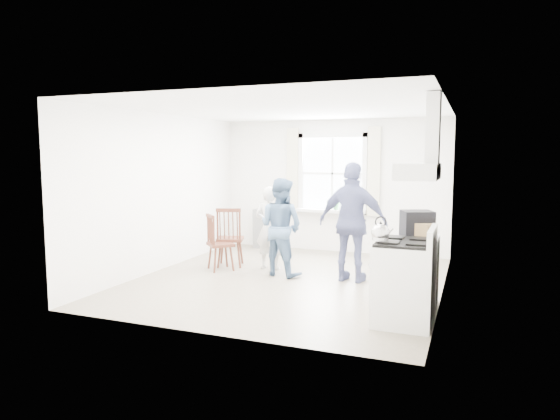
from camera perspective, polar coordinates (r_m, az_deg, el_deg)
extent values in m
cube|color=gray|center=(7.76, 1.00, -8.06)|extent=(4.62, 5.12, 0.02)
cube|color=white|center=(9.94, 6.07, 2.74)|extent=(4.62, 0.04, 2.64)
cube|color=white|center=(5.27, -8.54, -0.54)|extent=(4.62, 0.04, 2.64)
cube|color=white|center=(8.60, -13.33, 2.03)|extent=(0.04, 5.12, 2.64)
cube|color=white|center=(7.09, 18.50, 0.98)|extent=(0.04, 5.12, 2.64)
cube|color=white|center=(7.55, 1.04, 11.57)|extent=(4.62, 5.12, 0.02)
cube|color=white|center=(9.89, 6.03, 4.17)|extent=(1.20, 0.02, 1.40)
cube|color=white|center=(9.86, 6.03, 8.49)|extent=(1.38, 0.09, 0.09)
cube|color=white|center=(9.92, 5.93, -0.14)|extent=(1.38, 0.09, 0.09)
cube|color=white|center=(10.06, 2.43, 4.24)|extent=(0.09, 0.09, 1.58)
cube|color=white|center=(9.71, 9.66, 4.08)|extent=(0.09, 0.09, 1.58)
cube|color=white|center=(9.85, 5.82, -0.10)|extent=(1.38, 0.24, 0.06)
cube|color=beige|center=(10.10, 1.46, 4.53)|extent=(0.24, 0.05, 1.70)
cube|color=beige|center=(9.66, 10.67, 4.34)|extent=(0.24, 0.05, 1.70)
cube|color=white|center=(5.74, 15.47, 4.28)|extent=(0.45, 0.76, 0.18)
cube|color=white|center=(5.73, 17.12, 8.93)|extent=(0.14, 0.30, 0.76)
cube|color=slate|center=(10.32, -1.80, -2.12)|extent=(0.40, 0.30, 0.80)
cube|color=white|center=(5.93, 13.98, -8.14)|extent=(0.65, 0.76, 0.92)
cube|color=black|center=(5.83, 14.10, -3.62)|extent=(0.61, 0.72, 0.03)
cube|color=white|center=(5.79, 17.03, -2.92)|extent=(0.06, 0.76, 0.20)
cylinder|color=silver|center=(5.93, 10.72, -5.69)|extent=(0.02, 0.61, 0.02)
sphere|color=silver|center=(5.70, 11.40, -2.58)|extent=(0.21, 0.21, 0.21)
cylinder|color=silver|center=(5.71, 11.39, -3.19)|extent=(0.18, 0.18, 0.04)
torus|color=black|center=(5.69, 11.43, -1.35)|extent=(0.13, 0.04, 0.13)
cube|color=white|center=(6.60, 15.41, -6.79)|extent=(0.50, 0.55, 0.90)
cube|color=black|center=(6.48, 15.37, -2.20)|extent=(0.46, 0.44, 0.17)
cube|color=black|center=(6.46, 15.41, -0.76)|extent=(0.46, 0.44, 0.15)
cube|color=#9E7D4C|center=(6.38, 15.77, -2.26)|extent=(0.36, 0.31, 0.19)
cube|color=#4A2317|center=(8.67, -5.71, -3.32)|extent=(0.55, 0.54, 0.05)
cube|color=#4A2317|center=(8.44, -5.90, -1.65)|extent=(0.42, 0.20, 0.56)
cylinder|color=#4A2317|center=(8.71, -5.69, -4.91)|extent=(0.04, 0.04, 0.45)
cube|color=#4A2317|center=(8.39, -6.81, -3.92)|extent=(0.56, 0.56, 0.05)
cube|color=#4A2317|center=(8.30, -7.97, -2.23)|extent=(0.31, 0.31, 0.52)
cylinder|color=#4A2317|center=(8.44, -6.79, -5.43)|extent=(0.03, 0.03, 0.41)
imported|color=silver|center=(8.36, -1.18, -2.05)|extent=(0.53, 0.53, 1.40)
imported|color=slate|center=(7.94, 0.10, -1.94)|extent=(0.92, 0.92, 1.56)
imported|color=navy|center=(7.59, 8.32, -1.41)|extent=(1.16, 1.16, 1.81)
imported|color=#306C39|center=(9.77, 6.56, 1.06)|extent=(0.24, 0.24, 0.35)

